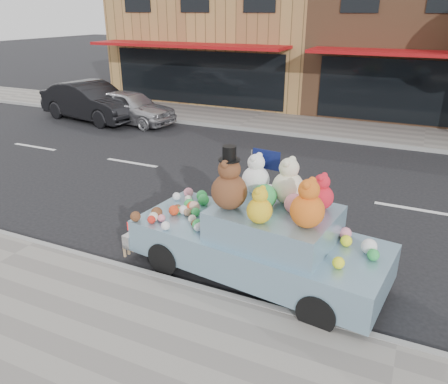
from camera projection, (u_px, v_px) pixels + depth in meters
The scene contains 9 objects.
ground at pixel (415, 209), 10.19m from camera, with size 120.00×120.00×0.00m, color black.
far_sidewalk at pixel (425, 138), 15.61m from camera, with size 60.00×3.00×0.12m, color gray.
near_kerb at pixel (397, 345), 5.97m from camera, with size 60.00×0.12×0.13m, color gray.
far_kerb at pixel (423, 149), 14.35m from camera, with size 60.00×0.12×0.13m, color gray.
storefront_left at pixel (232, 24), 22.68m from camera, with size 10.00×9.80×7.30m.
storefront_mid at pixel (443, 26), 18.81m from camera, with size 10.00×9.80×7.30m.
car_silver at pixel (130, 107), 17.70m from camera, with size 1.58×3.93×1.34m, color #ABABB0.
car_dark at pixel (91, 101), 18.14m from camera, with size 1.67×4.78×1.58m, color black.
art_car at pixel (259, 235), 7.34m from camera, with size 4.66×2.29×2.39m.
Camera 1 is at (-0.18, -10.26, 4.30)m, focal length 35.00 mm.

